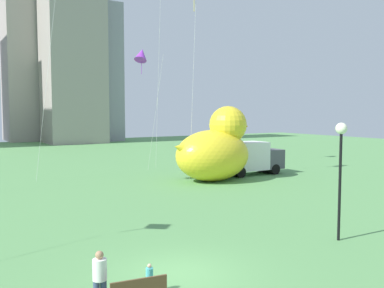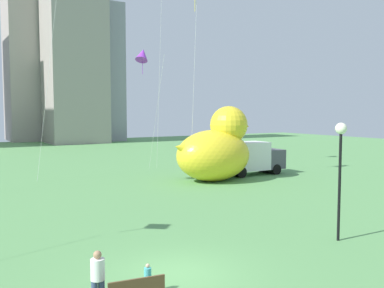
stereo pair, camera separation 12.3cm
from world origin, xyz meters
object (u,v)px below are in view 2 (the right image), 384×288
object	(u,v)px
person_child	(148,277)
giant_inflatable_duck	(216,149)
lamppost	(340,150)
person_adult	(98,276)
kite_purple	(142,55)
box_truck	(249,158)

from	to	relation	value
person_child	giant_inflatable_duck	xyz separation A→B (m)	(13.52, 16.26, 2.01)
person_child	giant_inflatable_duck	world-z (taller)	giant_inflatable_duck
lamppost	person_adult	bearing A→B (deg)	-175.90
kite_purple	giant_inflatable_duck	bearing A→B (deg)	-65.71
person_child	kite_purple	distance (m)	27.29
person_adult	kite_purple	world-z (taller)	kite_purple
person_child	person_adult	bearing A→B (deg)	-174.48
person_child	lamppost	xyz separation A→B (m)	(9.21, 0.62, 3.37)
person_adult	person_child	bearing A→B (deg)	5.52
lamppost	giant_inflatable_duck	bearing A→B (deg)	74.60
person_adult	box_truck	size ratio (longest dim) A/B	0.27
giant_inflatable_duck	box_truck	bearing A→B (deg)	14.91
giant_inflatable_duck	kite_purple	size ratio (longest dim) A/B	0.64
giant_inflatable_duck	lamppost	world-z (taller)	giant_inflatable_duck
person_adult	kite_purple	xyz separation A→B (m)	(11.99, 23.35, 9.53)
giant_inflatable_duck	box_truck	xyz separation A→B (m)	(4.26, 1.13, -1.07)
person_adult	giant_inflatable_duck	distance (m)	22.37
lamppost	box_truck	bearing A→B (deg)	62.95
person_adult	lamppost	world-z (taller)	lamppost
person_child	kite_purple	bearing A→B (deg)	65.88
kite_purple	person_adult	bearing A→B (deg)	-117.18
person_child	lamppost	world-z (taller)	lamppost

